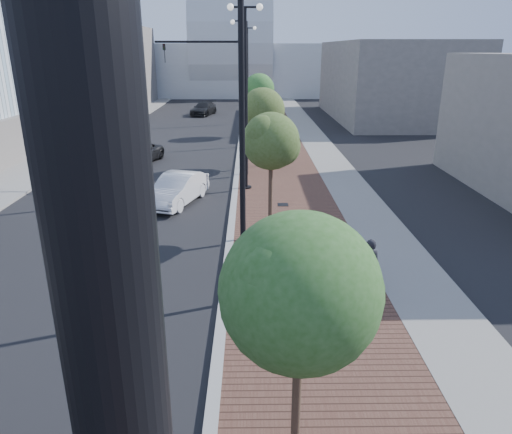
{
  "coord_description": "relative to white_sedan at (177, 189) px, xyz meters",
  "views": [
    {
      "loc": [
        0.82,
        -2.63,
        7.23
      ],
      "look_at": [
        1.0,
        12.0,
        2.0
      ],
      "focal_mm": 33.08,
      "sensor_mm": 36.0,
      "label": 1
    }
  ],
  "objects": [
    {
      "name": "sidewalk",
      "position": [
        6.27,
        20.35,
        -0.68
      ],
      "size": [
        7.0,
        140.0,
        0.12
      ],
      "primitive_type": "cube",
      "color": "#4C2D23",
      "rests_on": "ground"
    },
    {
      "name": "concrete_strip",
      "position": [
        8.97,
        20.35,
        -0.67
      ],
      "size": [
        2.4,
        140.0,
        0.13
      ],
      "primitive_type": "cube",
      "color": "slate",
      "rests_on": "ground"
    },
    {
      "name": "curb",
      "position": [
        2.77,
        20.35,
        -0.67
      ],
      "size": [
        0.3,
        140.0,
        0.14
      ],
      "primitive_type": "cube",
      "color": "gray",
      "rests_on": "ground"
    },
    {
      "name": "west_sidewalk",
      "position": [
        -10.23,
        20.35,
        -0.68
      ],
      "size": [
        4.0,
        140.0,
        0.12
      ],
      "primitive_type": "cube",
      "color": "slate",
      "rests_on": "ground"
    },
    {
      "name": "white_sedan",
      "position": [
        0.0,
        0.0,
        0.0
      ],
      "size": [
        2.84,
        4.74,
        1.48
      ],
      "primitive_type": "imported",
      "rotation": [
        0.0,
        0.0,
        -0.3
      ],
      "color": "silver",
      "rests_on": "ground"
    },
    {
      "name": "dark_car_mid",
      "position": [
        -3.94,
        8.78,
        -0.11
      ],
      "size": [
        3.2,
        4.89,
        1.25
      ],
      "primitive_type": "imported",
      "rotation": [
        0.0,
        0.0,
        -0.27
      ],
      "color": "black",
      "rests_on": "ground"
    },
    {
      "name": "dark_car_far",
      "position": [
        -1.77,
        33.22,
        -0.02
      ],
      "size": [
        3.11,
        5.27,
        1.43
      ],
      "primitive_type": "imported",
      "rotation": [
        0.0,
        0.0,
        -0.24
      ],
      "color": "black",
      "rests_on": "ground"
    },
    {
      "name": "pedestrian",
      "position": [
        7.29,
        -8.99,
        0.13
      ],
      "size": [
        0.71,
        0.54,
        1.74
      ],
      "primitive_type": "imported",
      "rotation": [
        0.0,
        0.0,
        2.94
      ],
      "color": "black",
      "rests_on": "ground"
    },
    {
      "name": "streetlight_1",
      "position": [
        3.26,
        -9.65,
        3.6
      ],
      "size": [
        1.44,
        0.56,
        9.21
      ],
      "color": "black",
      "rests_on": "ground"
    },
    {
      "name": "streetlight_2",
      "position": [
        3.37,
        2.35,
        4.08
      ],
      "size": [
        1.72,
        0.56,
        9.28
      ],
      "color": "black",
      "rests_on": "ground"
    },
    {
      "name": "streetlight_3",
      "position": [
        3.26,
        14.35,
        3.6
      ],
      "size": [
        1.44,
        0.56,
        9.21
      ],
      "color": "black",
      "rests_on": "ground"
    },
    {
      "name": "streetlight_4",
      "position": [
        3.37,
        26.35,
        4.08
      ],
      "size": [
        1.72,
        0.56,
        9.28
      ],
      "color": "black",
      "rests_on": "ground"
    },
    {
      "name": "traffic_mast",
      "position": [
        2.47,
        5.35,
        4.24
      ],
      "size": [
        5.09,
        0.2,
        8.0
      ],
      "color": "black",
      "rests_on": "ground"
    },
    {
      "name": "tree_0",
      "position": [
        4.42,
        -15.62,
        2.84
      ],
      "size": [
        2.63,
        2.62,
        4.9
      ],
      "color": "#382619",
      "rests_on": "ground"
    },
    {
      "name": "tree_1",
      "position": [
        4.42,
        -4.62,
        3.2
      ],
      "size": [
        2.24,
        2.17,
        5.04
      ],
      "color": "#382619",
      "rests_on": "ground"
    },
    {
      "name": "tree_2",
      "position": [
        4.42,
        7.38,
        2.9
      ],
      "size": [
        2.75,
        2.75,
        5.03
      ],
      "color": "#382619",
      "rests_on": "ground"
    },
    {
      "name": "tree_3",
      "position": [
        4.42,
        19.38,
        3.23
      ],
      "size": [
        2.63,
        2.62,
        5.3
      ],
      "color": "#382619",
      "rests_on": "ground"
    },
    {
      "name": "convention_center",
      "position": [
        0.77,
        65.35,
        5.27
      ],
      "size": [
        50.0,
        30.0,
        50.0
      ],
      "color": "#AFB5B9",
      "rests_on": "ground"
    },
    {
      "name": "commercial_block_nw",
      "position": [
        -17.23,
        40.35,
        4.26
      ],
      "size": [
        14.0,
        20.0,
        10.0
      ],
      "primitive_type": "cube",
      "color": "slate",
      "rests_on": "ground"
    },
    {
      "name": "commercial_block_ne",
      "position": [
        18.77,
        30.35,
        3.26
      ],
      "size": [
        12.0,
        22.0,
        8.0
      ],
      "primitive_type": "cube",
      "color": "#615C58",
      "rests_on": "ground"
    },
    {
      "name": "utility_cover_1",
      "position": [
        5.17,
        -11.65,
        -0.61
      ],
      "size": [
        0.5,
        0.5,
        0.02
      ],
      "primitive_type": "cube",
      "color": "black",
      "rests_on": "sidewalk"
    },
    {
      "name": "utility_cover_2",
      "position": [
        5.17,
        -0.65,
        -0.61
      ],
      "size": [
        0.5,
        0.5,
        0.02
      ],
      "primitive_type": "cube",
      "color": "black",
      "rests_on": "sidewalk"
    }
  ]
}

